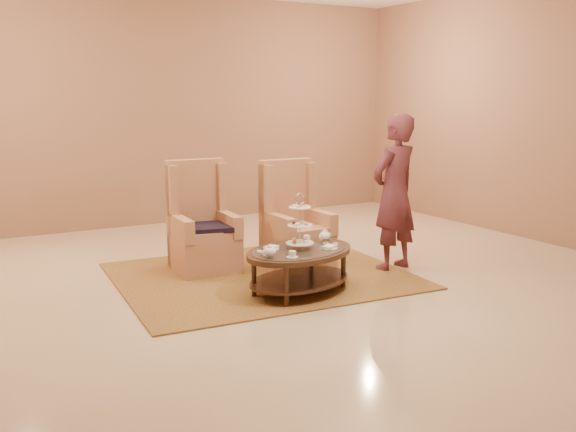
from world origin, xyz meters
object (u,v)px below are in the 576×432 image
armchair_left (202,233)px  person (394,193)px  armchair_right (294,231)px  tea_table (300,257)px

armchair_left → person: person is taller
armchair_left → armchair_right: bearing=-16.1°
tea_table → person: person is taller
armchair_right → person: bearing=-38.9°
tea_table → armchair_right: armchair_right is taller
armchair_left → person: bearing=-25.9°
armchair_right → tea_table: bearing=-117.8°
armchair_right → armchair_left: bearing=160.1°
tea_table → armchair_left: bearing=94.6°
armchair_left → armchair_right: size_ratio=1.01×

